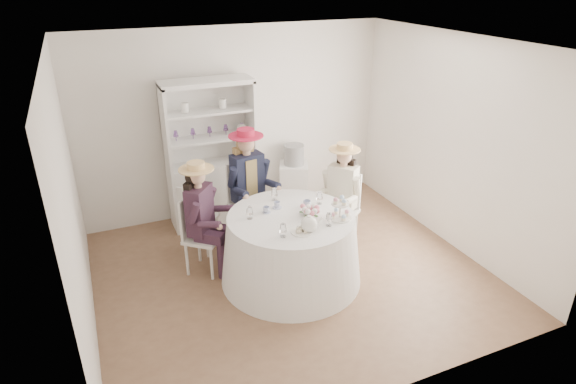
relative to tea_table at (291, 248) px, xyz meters
name	(u,v)px	position (x,y,z in m)	size (l,w,h in m)	color
ground	(291,273)	(0.04, 0.08, -0.42)	(4.50, 4.50, 0.00)	brown
ceiling	(292,44)	(0.04, 0.08, 2.28)	(4.50, 4.50, 0.00)	white
wall_back	(236,122)	(0.04, 2.08, 0.93)	(4.50, 4.50, 0.00)	silver
wall_front	(398,264)	(0.04, -1.92, 0.93)	(4.50, 4.50, 0.00)	silver
wall_left	(71,207)	(-2.21, 0.08, 0.93)	(4.50, 4.50, 0.00)	silver
wall_right	(454,144)	(2.29, 0.08, 0.93)	(4.50, 4.50, 0.00)	silver
tea_table	(291,248)	(0.00, 0.00, 0.00)	(1.65, 1.65, 0.84)	white
hutch	(212,174)	(-0.43, 1.79, 0.32)	(1.41, 0.94, 2.07)	silver
side_table	(294,184)	(0.85, 1.83, -0.08)	(0.43, 0.43, 0.66)	silver
hatbox	(294,155)	(0.85, 1.83, 0.40)	(0.31, 0.31, 0.31)	black
guest_left	(202,212)	(-0.89, 0.57, 0.38)	(0.61, 0.59, 1.42)	silver
guest_mid	(248,180)	(-0.15, 1.05, 0.47)	(0.59, 0.61, 1.57)	silver
guest_right	(342,189)	(0.93, 0.49, 0.38)	(0.60, 0.58, 1.41)	silver
spare_chair	(197,217)	(-0.86, 1.01, 0.10)	(0.55, 0.55, 0.95)	silver
teacup_a	(266,210)	(-0.22, 0.19, 0.45)	(0.08, 0.08, 0.06)	white
teacup_b	(277,205)	(-0.07, 0.25, 0.46)	(0.08, 0.08, 0.07)	white
teacup_c	(307,204)	(0.26, 0.13, 0.46)	(0.10, 0.10, 0.08)	white
flower_bowl	(309,212)	(0.21, -0.03, 0.44)	(0.19, 0.19, 0.05)	white
flower_arrangement	(310,210)	(0.19, -0.09, 0.50)	(0.17, 0.17, 0.06)	pink
table_teapot	(309,224)	(0.04, -0.38, 0.50)	(0.26, 0.18, 0.19)	white
sandwich_plate	(302,231)	(-0.04, -0.38, 0.43)	(0.24, 0.24, 0.05)	white
cupcake_stand	(340,211)	(0.48, -0.26, 0.51)	(0.27, 0.27, 0.25)	white
stemware_set	(291,210)	(0.00, 0.00, 0.50)	(0.96, 0.93, 0.15)	white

